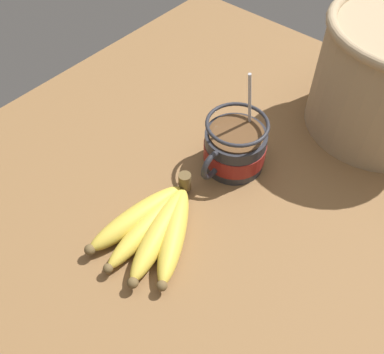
{
  "coord_description": "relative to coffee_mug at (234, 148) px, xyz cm",
  "views": [
    {
      "loc": [
        37.93,
        22.66,
        57.2
      ],
      "look_at": [
        6.02,
        -4.72,
        7.36
      ],
      "focal_mm": 40.0,
      "sensor_mm": 36.0,
      "label": 1
    }
  ],
  "objects": [
    {
      "name": "coffee_mug",
      "position": [
        0.0,
        0.0,
        0.0
      ],
      "size": [
        13.58,
        10.23,
        17.29
      ],
      "color": "#28282D",
      "rests_on": "table"
    },
    {
      "name": "banana_bunch",
      "position": [
        18.76,
        -0.34,
        -2.04
      ],
      "size": [
        19.4,
        14.51,
        4.09
      ],
      "color": "brown",
      "rests_on": "table"
    },
    {
      "name": "table",
      "position": [
        3.4,
        3.67,
        -5.42
      ],
      "size": [
        91.95,
        91.95,
        3.34
      ],
      "color": "brown",
      "rests_on": "ground"
    }
  ]
}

